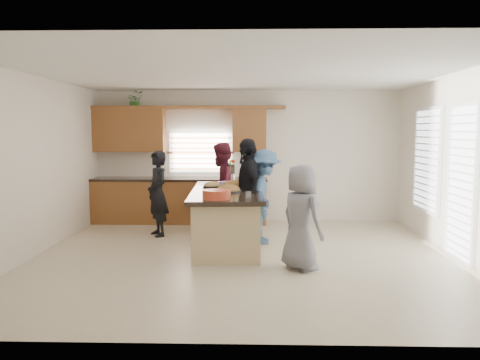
{
  "coord_description": "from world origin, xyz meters",
  "views": [
    {
      "loc": [
        0.12,
        -7.09,
        1.94
      ],
      "look_at": [
        -0.08,
        0.42,
        1.15
      ],
      "focal_mm": 35.0,
      "sensor_mm": 36.0,
      "label": 1
    }
  ],
  "objects_px": {
    "island": "(226,219)",
    "woman_left_mid": "(221,186)",
    "woman_left_back": "(158,194)",
    "woman_right_front": "(301,217)",
    "salad_bowl": "(217,194)",
    "woman_right_back": "(264,196)",
    "woman_left_front": "(248,192)"
  },
  "relations": [
    {
      "from": "island",
      "to": "woman_left_mid",
      "type": "height_order",
      "value": "woman_left_mid"
    },
    {
      "from": "woman_left_back",
      "to": "woman_right_front",
      "type": "height_order",
      "value": "woman_left_back"
    },
    {
      "from": "island",
      "to": "woman_left_back",
      "type": "xyz_separation_m",
      "value": [
        -1.31,
        0.69,
        0.34
      ]
    },
    {
      "from": "island",
      "to": "salad_bowl",
      "type": "bearing_deg",
      "value": -97.24
    },
    {
      "from": "island",
      "to": "woman_right_back",
      "type": "bearing_deg",
      "value": 13.39
    },
    {
      "from": "salad_bowl",
      "to": "woman_left_mid",
      "type": "height_order",
      "value": "woman_left_mid"
    },
    {
      "from": "salad_bowl",
      "to": "woman_left_front",
      "type": "bearing_deg",
      "value": 68.93
    },
    {
      "from": "island",
      "to": "woman_left_front",
      "type": "height_order",
      "value": "woman_left_front"
    },
    {
      "from": "woman_left_front",
      "to": "woman_left_mid",
      "type": "bearing_deg",
      "value": -168.76
    },
    {
      "from": "salad_bowl",
      "to": "woman_left_front",
      "type": "xyz_separation_m",
      "value": [
        0.45,
        1.16,
        -0.11
      ]
    },
    {
      "from": "salad_bowl",
      "to": "woman_right_front",
      "type": "relative_size",
      "value": 0.28
    },
    {
      "from": "woman_left_back",
      "to": "woman_right_back",
      "type": "height_order",
      "value": "woman_right_back"
    },
    {
      "from": "salad_bowl",
      "to": "woman_left_mid",
      "type": "bearing_deg",
      "value": 92.2
    },
    {
      "from": "island",
      "to": "woman_right_front",
      "type": "distance_m",
      "value": 1.79
    },
    {
      "from": "island",
      "to": "woman_right_back",
      "type": "height_order",
      "value": "woman_right_back"
    },
    {
      "from": "woman_left_back",
      "to": "woman_left_mid",
      "type": "bearing_deg",
      "value": 86.86
    },
    {
      "from": "salad_bowl",
      "to": "woman_left_front",
      "type": "relative_size",
      "value": 0.23
    },
    {
      "from": "woman_left_front",
      "to": "woman_left_back",
      "type": "bearing_deg",
      "value": -122.42
    },
    {
      "from": "woman_left_mid",
      "to": "woman_left_front",
      "type": "distance_m",
      "value": 1.31
    },
    {
      "from": "woman_left_mid",
      "to": "woman_left_front",
      "type": "relative_size",
      "value": 0.94
    },
    {
      "from": "woman_right_back",
      "to": "woman_left_front",
      "type": "bearing_deg",
      "value": 111.04
    },
    {
      "from": "salad_bowl",
      "to": "woman_left_front",
      "type": "height_order",
      "value": "woman_left_front"
    },
    {
      "from": "woman_left_back",
      "to": "island",
      "type": "bearing_deg",
      "value": 31.05
    },
    {
      "from": "salad_bowl",
      "to": "woman_right_back",
      "type": "bearing_deg",
      "value": 59.91
    },
    {
      "from": "woman_left_back",
      "to": "woman_left_front",
      "type": "distance_m",
      "value": 1.78
    },
    {
      "from": "salad_bowl",
      "to": "woman_left_mid",
      "type": "distance_m",
      "value": 2.36
    },
    {
      "from": "island",
      "to": "woman_left_mid",
      "type": "distance_m",
      "value": 1.37
    },
    {
      "from": "island",
      "to": "woman_right_front",
      "type": "bearing_deg",
      "value": -53.37
    },
    {
      "from": "salad_bowl",
      "to": "woman_left_mid",
      "type": "xyz_separation_m",
      "value": [
        -0.09,
        2.36,
        -0.16
      ]
    },
    {
      "from": "woman_left_mid",
      "to": "salad_bowl",
      "type": "bearing_deg",
      "value": 22.85
    },
    {
      "from": "island",
      "to": "woman_left_back",
      "type": "relative_size",
      "value": 1.74
    },
    {
      "from": "island",
      "to": "woman_left_front",
      "type": "bearing_deg",
      "value": 12.08
    }
  ]
}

